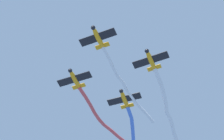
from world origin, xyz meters
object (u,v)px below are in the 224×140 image
(airplane_left_wing, at_px, (151,60))
(airplane_right_wing, at_px, (75,79))
(airplane_lead, at_px, (98,37))
(airplane_slot, at_px, (124,99))

(airplane_left_wing, relative_size, airplane_right_wing, 0.98)
(airplane_lead, xyz_separation_m, airplane_slot, (13.37, -10.20, -0.20))
(airplane_lead, height_order, airplane_slot, airplane_lead)
(airplane_lead, distance_m, airplane_left_wing, 11.90)
(airplane_left_wing, distance_m, airplane_slot, 11.89)
(airplane_left_wing, bearing_deg, airplane_right_wing, -86.83)
(airplane_left_wing, relative_size, airplane_slot, 0.97)
(airplane_left_wing, height_order, airplane_slot, airplane_slot)
(airplane_right_wing, bearing_deg, airplane_slot, 136.38)
(airplane_right_wing, distance_m, airplane_slot, 11.91)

